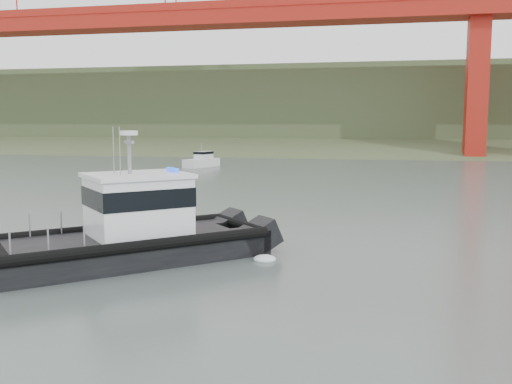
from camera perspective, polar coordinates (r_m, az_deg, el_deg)
ground at (r=17.60m, az=-1.27°, el=-11.49°), size 400.00×400.00×0.00m
headlands at (r=141.79m, az=10.65°, el=7.47°), size 500.00×105.36×27.12m
patrol_boat at (r=23.52m, az=-12.45°, el=-3.50°), size 10.95×10.61×5.43m
motorboat at (r=71.99m, az=-5.41°, el=3.13°), size 3.53×5.85×3.05m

